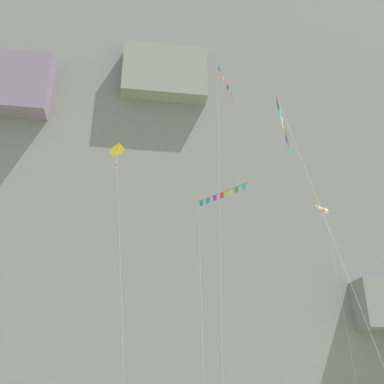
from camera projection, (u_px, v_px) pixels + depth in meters
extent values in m
cube|color=slate|center=(157.00, 153.00, 79.55)|extent=(180.00, 30.56, 82.65)
cube|color=gray|center=(165.00, 74.00, 66.96)|extent=(12.75, 3.43, 9.07)
cylinder|color=black|center=(284.00, 125.00, 24.64)|extent=(2.58, 5.19, 0.02)
cube|color=navy|center=(278.00, 105.00, 22.38)|extent=(0.23, 0.42, 0.50)
cube|color=#38B2D1|center=(280.00, 113.00, 23.10)|extent=(0.26, 0.43, 0.50)
cube|color=white|center=(282.00, 122.00, 23.81)|extent=(0.23, 0.42, 0.50)
cube|color=yellow|center=(284.00, 129.00, 24.53)|extent=(0.26, 0.43, 0.50)
cube|color=navy|center=(286.00, 137.00, 25.24)|extent=(0.25, 0.43, 0.50)
cube|color=#CC3399|center=(288.00, 144.00, 25.96)|extent=(0.27, 0.44, 0.50)
cube|color=teal|center=(289.00, 150.00, 26.67)|extent=(0.25, 0.43, 0.50)
cylinder|color=silver|center=(335.00, 242.00, 19.04)|extent=(3.88, 0.37, 15.47)
ellipsoid|color=white|center=(326.00, 211.00, 53.65)|extent=(0.97, 0.96, 0.67)
ellipsoid|color=orange|center=(323.00, 210.00, 53.03)|extent=(0.89, 0.87, 0.56)
ellipsoid|color=white|center=(320.00, 208.00, 52.40)|extent=(0.81, 0.78, 0.45)
ellipsoid|color=yellow|center=(317.00, 207.00, 51.78)|extent=(0.72, 0.69, 0.33)
cylinder|color=silver|center=(341.00, 300.00, 47.90)|extent=(0.12, 2.29, 21.67)
cylinder|color=black|center=(222.00, 193.00, 47.90)|extent=(4.38, 5.88, 0.03)
cube|color=teal|center=(201.00, 203.00, 49.79)|extent=(0.38, 0.48, 0.60)
cube|color=teal|center=(208.00, 201.00, 49.11)|extent=(0.39, 0.48, 0.60)
cube|color=purple|center=(215.00, 198.00, 48.44)|extent=(0.37, 0.47, 0.60)
cube|color=red|center=(222.00, 195.00, 47.76)|extent=(0.38, 0.47, 0.60)
cube|color=yellow|center=(229.00, 193.00, 47.08)|extent=(0.36, 0.47, 0.60)
cube|color=green|center=(237.00, 190.00, 46.41)|extent=(0.39, 0.49, 0.60)
cube|color=#38B2D1|center=(244.00, 187.00, 45.73)|extent=(0.35, 0.46, 0.60)
cylinder|color=silver|center=(201.00, 292.00, 43.58)|extent=(0.30, 4.94, 21.56)
cube|color=yellow|center=(117.00, 150.00, 45.25)|extent=(1.71, 0.42, 1.67)
cylinder|color=black|center=(117.00, 150.00, 45.25)|extent=(0.11, 0.46, 1.35)
cube|color=teal|center=(116.00, 156.00, 44.98)|extent=(0.20, 0.04, 0.10)
cube|color=purple|center=(117.00, 159.00, 44.85)|extent=(0.19, 0.10, 0.10)
cube|color=#8CCC33|center=(116.00, 162.00, 44.69)|extent=(0.20, 0.03, 0.10)
cube|color=purple|center=(115.00, 165.00, 44.55)|extent=(0.20, 0.03, 0.10)
cube|color=orange|center=(116.00, 168.00, 44.41)|extent=(0.20, 0.08, 0.10)
cylinder|color=silver|center=(120.00, 262.00, 38.56)|extent=(2.39, 3.89, 24.26)
cylinder|color=black|center=(226.00, 81.00, 43.27)|extent=(2.54, 4.57, 0.02)
cube|color=navy|center=(219.00, 69.00, 41.27)|extent=(0.23, 0.38, 0.45)
cube|color=#CC3399|center=(221.00, 74.00, 41.90)|extent=(0.26, 0.39, 0.45)
cube|color=orange|center=(223.00, 78.00, 42.53)|extent=(0.23, 0.38, 0.45)
cube|color=#CC3399|center=(226.00, 83.00, 43.16)|extent=(0.24, 0.38, 0.45)
cube|color=black|center=(228.00, 87.00, 43.80)|extent=(0.24, 0.38, 0.45)
cube|color=teal|center=(230.00, 92.00, 44.43)|extent=(0.24, 0.38, 0.45)
cube|color=red|center=(232.00, 96.00, 45.06)|extent=(0.25, 0.39, 0.45)
cylinder|color=silver|center=(220.00, 214.00, 35.47)|extent=(0.08, 1.22, 29.73)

